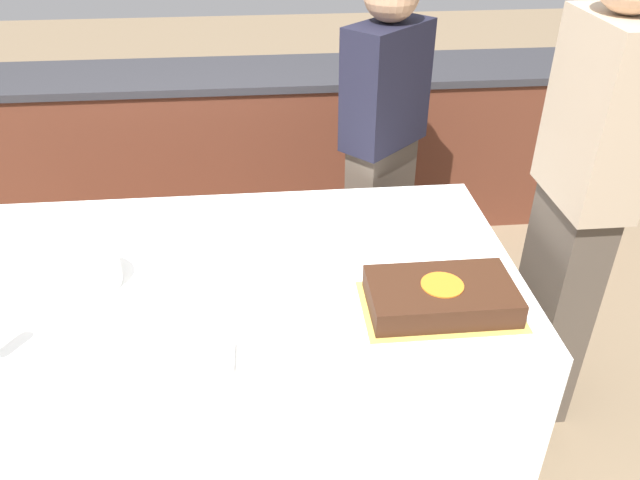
% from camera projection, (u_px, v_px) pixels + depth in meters
% --- Properties ---
extents(ground_plane, '(14.00, 14.00, 0.00)m').
position_uv_depth(ground_plane, '(233.00, 414.00, 2.56)').
color(ground_plane, '#7A664C').
extents(back_counter, '(4.40, 0.58, 0.92)m').
position_uv_depth(back_counter, '(234.00, 148.00, 3.68)').
color(back_counter, '#5B2D1E').
rests_on(back_counter, ground_plane).
extents(dining_table, '(2.08, 1.10, 0.73)m').
position_uv_depth(dining_table, '(226.00, 348.00, 2.37)').
color(dining_table, white).
rests_on(dining_table, ground_plane).
extents(cake, '(0.50, 0.31, 0.09)m').
position_uv_depth(cake, '(441.00, 296.00, 1.97)').
color(cake, gold).
rests_on(cake, dining_table).
extents(plate_stack, '(0.22, 0.22, 0.09)m').
position_uv_depth(plate_stack, '(87.00, 273.00, 2.08)').
color(plate_stack, white).
rests_on(plate_stack, dining_table).
extents(side_plate_near_cake, '(0.18, 0.18, 0.00)m').
position_uv_depth(side_plate_near_cake, '(417.00, 257.00, 2.23)').
color(side_plate_near_cake, white).
rests_on(side_plate_near_cake, dining_table).
extents(utensil_pile, '(0.14, 0.11, 0.02)m').
position_uv_depth(utensil_pile, '(212.00, 359.00, 1.78)').
color(utensil_pile, white).
rests_on(utensil_pile, dining_table).
extents(person_cutting_cake, '(0.43, 0.42, 1.59)m').
position_uv_depth(person_cutting_cake, '(383.00, 143.00, 2.81)').
color(person_cutting_cake, '#4C4238').
rests_on(person_cutting_cake, ground_plane).
extents(person_seated_right, '(0.22, 0.40, 1.78)m').
position_uv_depth(person_seated_right, '(579.00, 201.00, 2.16)').
color(person_seated_right, '#4C4238').
rests_on(person_seated_right, ground_plane).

